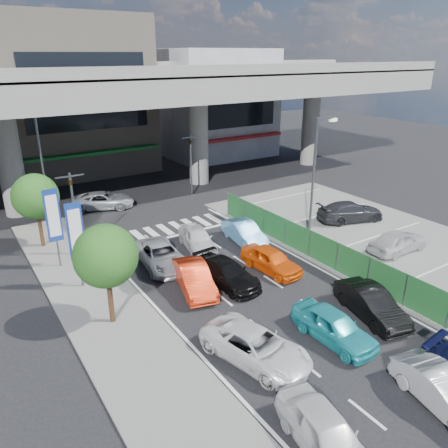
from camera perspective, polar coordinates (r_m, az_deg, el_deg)
ground at (r=21.10m, az=8.24°, el=-11.95°), size 120.00×120.00×0.00m
parking_lot at (r=29.76m, az=21.90°, el=-2.95°), size 12.00×28.00×0.06m
sidewalk_left at (r=21.09m, az=-14.29°, el=-12.28°), size 4.00×30.00×0.12m
fence_run at (r=24.65m, az=16.21°, el=-5.05°), size 0.16×22.00×1.80m
expressway at (r=37.08m, az=-14.75°, el=16.49°), size 64.00×14.00×10.75m
building_center at (r=47.66m, az=-19.12°, el=15.46°), size 14.00×10.90×15.00m
building_east at (r=53.24m, az=-1.22°, el=15.47°), size 12.00×10.90×12.00m
traffic_light_left at (r=26.74m, az=-19.22°, el=3.71°), size 1.60×1.24×5.20m
traffic_light_right at (r=37.23m, az=-4.39°, el=9.60°), size 1.60×1.24×5.20m
street_lamp_right at (r=27.81m, az=11.90°, el=6.90°), size 1.65×0.22×8.00m
street_lamp_left at (r=32.21m, az=-22.41°, el=7.71°), size 1.65×0.22×8.00m
signboard_near at (r=23.12m, az=-18.77°, el=-1.26°), size 0.80×0.14×4.70m
signboard_far at (r=25.80m, az=-21.39°, el=0.73°), size 0.80×0.14×4.70m
tree_near at (r=19.48m, az=-15.18°, el=-4.10°), size 2.80×2.80×4.80m
tree_far at (r=28.97m, az=-23.42°, el=3.30°), size 2.80×2.80×4.80m
van_white_back_left at (r=15.13m, az=13.16°, el=-25.08°), size 2.26×4.26×1.38m
hatch_white_back_mid at (r=17.81m, az=26.83°, el=-18.98°), size 2.12×4.17×1.31m
sedan_white_mid_left at (r=18.08m, az=4.16°, el=-15.63°), size 3.27×5.12×1.32m
taxi_teal_mid at (r=19.65m, az=14.13°, el=-12.82°), size 1.74×4.09×1.38m
hatch_black_mid_right at (r=21.69m, az=18.71°, el=-9.83°), size 2.41×4.42×1.38m
taxi_orange_left at (r=22.78m, az=-3.93°, el=-7.05°), size 2.46×4.42×1.38m
sedan_black_mid at (r=23.33m, az=0.40°, el=-6.41°), size 2.14×4.52×1.27m
taxi_orange_right at (r=24.79m, az=6.16°, el=-4.68°), size 1.94×4.09×1.35m
wagon_silver_front_left at (r=25.48m, az=-8.23°, el=-4.08°), size 2.60×4.91×1.31m
sedan_white_front_mid at (r=27.45m, az=-3.52°, el=-1.88°), size 2.41×4.30×1.38m
kei_truck_front_right at (r=28.25m, az=2.68°, el=-1.16°), size 2.03×4.35×1.38m
crossing_wagon_silver at (r=35.86m, az=-15.48°, el=2.99°), size 5.21×3.87×1.32m
parked_sedan_white at (r=28.87m, az=21.78°, el=-2.10°), size 4.10×1.66×1.39m
parked_sedan_dgrey at (r=33.09m, az=16.18°, el=1.58°), size 5.27×3.31×1.42m
traffic_cone at (r=27.02m, az=14.48°, el=-3.62°), size 0.44×0.44×0.69m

